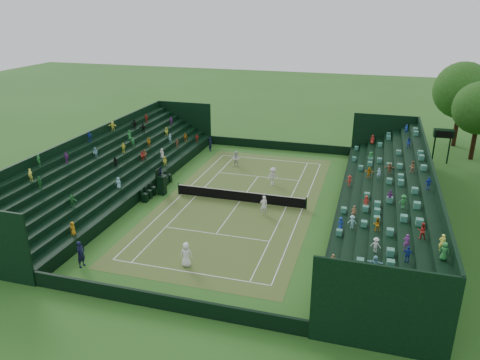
{
  "coord_description": "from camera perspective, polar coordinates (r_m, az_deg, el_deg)",
  "views": [
    {
      "loc": [
        10.52,
        -35.92,
        16.4
      ],
      "look_at": [
        0.0,
        0.0,
        2.0
      ],
      "focal_mm": 35.0,
      "sensor_mm": 36.0,
      "label": 1
    }
  ],
  "objects": [
    {
      "name": "court_surface",
      "position": [
        40.87,
        0.0,
        -2.61
      ],
      "size": [
        12.97,
        26.77,
        0.01
      ],
      "primitive_type": "cube",
      "color": "#316D24",
      "rests_on": "ground"
    },
    {
      "name": "perimeter_wall_south",
      "position": [
        27.66,
        -9.59,
        -14.39
      ],
      "size": [
        17.17,
        0.2,
        1.0
      ],
      "primitive_type": "cube",
      "color": "black",
      "rests_on": "ground"
    },
    {
      "name": "player_near_east",
      "position": [
        38.09,
        2.92,
        -3.09
      ],
      "size": [
        0.73,
        0.63,
        1.69
      ],
      "primitive_type": "imported",
      "rotation": [
        0.0,
        0.0,
        3.59
      ],
      "color": "white",
      "rests_on": "ground"
    },
    {
      "name": "player_far_east",
      "position": [
        44.27,
        4.05,
        0.46
      ],
      "size": [
        1.29,
        1.22,
        1.75
      ],
      "primitive_type": "imported",
      "rotation": [
        0.0,
        0.0,
        0.69
      ],
      "color": "silver",
      "rests_on": "ground"
    },
    {
      "name": "umpire_chair",
      "position": [
        42.54,
        -9.55,
        -0.3
      ],
      "size": [
        0.84,
        0.84,
        2.64
      ],
      "color": "black",
      "rests_on": "ground"
    },
    {
      "name": "line_judge_north",
      "position": [
        54.49,
        -3.62,
        4.38
      ],
      "size": [
        0.41,
        0.61,
        1.63
      ],
      "primitive_type": "imported",
      "rotation": [
        0.0,
        0.0,
        1.61
      ],
      "color": "black",
      "rests_on": "ground"
    },
    {
      "name": "player_far_west",
      "position": [
        49.15,
        -0.46,
        2.59
      ],
      "size": [
        0.84,
        0.66,
        1.68
      ],
      "primitive_type": "imported",
      "rotation": [
        0.0,
        0.0,
        0.03
      ],
      "color": "silver",
      "rests_on": "ground"
    },
    {
      "name": "player_near_west",
      "position": [
        31.18,
        -6.57,
        -9.02
      ],
      "size": [
        0.88,
        0.61,
        1.71
      ],
      "primitive_type": "imported",
      "rotation": [
        0.0,
        0.0,
        3.23
      ],
      "color": "white",
      "rests_on": "ground"
    },
    {
      "name": "ground",
      "position": [
        40.87,
        0.0,
        -2.62
      ],
      "size": [
        160.0,
        160.0,
        0.0
      ],
      "primitive_type": "plane",
      "color": "#285A1C",
      "rests_on": "ground"
    },
    {
      "name": "courtside_chairs",
      "position": [
        43.5,
        -10.05,
        -0.85
      ],
      "size": [
        0.51,
        5.48,
        1.11
      ],
      "color": "black",
      "rests_on": "ground"
    },
    {
      "name": "south_grandstand",
      "position": [
        45.26,
        -15.58,
        1.08
      ],
      "size": [
        6.6,
        32.0,
        4.9
      ],
      "color": "black",
      "rests_on": "ground"
    },
    {
      "name": "scoreboard_tower",
      "position": [
        54.07,
        23.56,
        5.08
      ],
      "size": [
        2.0,
        1.0,
        3.7
      ],
      "color": "black",
      "rests_on": "ground"
    },
    {
      "name": "perimeter_wall_west",
      "position": [
        43.64,
        -10.75,
        -0.71
      ],
      "size": [
        0.2,
        31.77,
        1.0
      ],
      "primitive_type": "cube",
      "color": "black",
      "rests_on": "ground"
    },
    {
      "name": "tennis_net",
      "position": [
        40.66,
        0.0,
        -1.94
      ],
      "size": [
        11.67,
        0.1,
        1.06
      ],
      "color": "black",
      "rests_on": "ground"
    },
    {
      "name": "north_grandstand",
      "position": [
        38.93,
        18.21,
        -2.5
      ],
      "size": [
        6.6,
        32.0,
        4.9
      ],
      "color": "black",
      "rests_on": "ground"
    },
    {
      "name": "perimeter_wall_east",
      "position": [
        39.34,
        11.97,
        -3.29
      ],
      "size": [
        0.2,
        31.77,
        1.0
      ],
      "primitive_type": "cube",
      "color": "black",
      "rests_on": "ground"
    },
    {
      "name": "line_judge_south",
      "position": [
        32.61,
        -18.82,
        -8.54
      ],
      "size": [
        0.51,
        0.71,
        1.84
      ],
      "primitive_type": "imported",
      "rotation": [
        0.0,
        0.0,
        1.47
      ],
      "color": "black",
      "rests_on": "ground"
    },
    {
      "name": "perimeter_wall_north",
      "position": [
        55.2,
        4.65,
        4.23
      ],
      "size": [
        17.17,
        0.2,
        1.0
      ],
      "primitive_type": "cube",
      "color": "black",
      "rests_on": "ground"
    }
  ]
}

